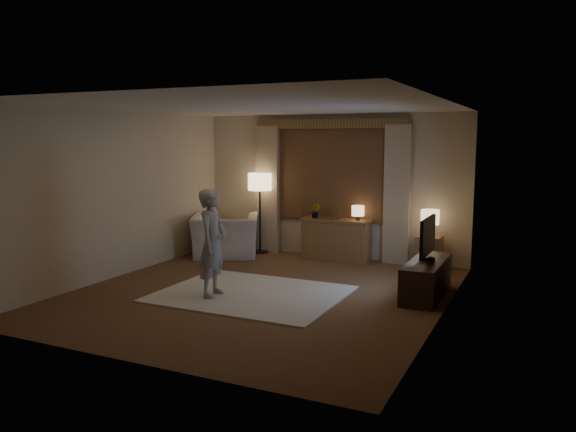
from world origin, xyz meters
The scene contains 13 objects.
room centered at (0.00, 0.50, 1.33)m, with size 5.04×5.54×2.64m.
rug centered at (-0.08, -0.15, 0.01)m, with size 2.50×2.00×0.02m, color #F1E6CA.
sideboard centered at (0.20, 2.50, 0.35)m, with size 1.20×0.40×0.70m, color brown.
picture_frame centered at (0.20, 2.50, 0.80)m, with size 0.16×0.02×0.20m, color brown.
plant centered at (-0.20, 2.50, 0.85)m, with size 0.17×0.13×0.30m, color #999999.
table_lamp_sideboard centered at (0.60, 2.50, 0.90)m, with size 0.22×0.22×0.30m.
floor_lamp centered at (-1.34, 2.50, 1.27)m, with size 0.44×0.44×1.52m.
armchair centered at (-1.73, 1.87, 0.39)m, with size 1.18×1.04×0.77m, color beige.
side_table centered at (1.86, 2.45, 0.28)m, with size 0.40×0.40×0.56m, color brown.
table_lamp_side centered at (1.86, 2.45, 0.87)m, with size 0.30×0.30×0.44m.
tv_stand centered at (2.15, 0.80, 0.25)m, with size 0.45×1.40×0.50m, color black.
tv centered at (2.15, 0.80, 0.83)m, with size 0.20×0.83×0.60m.
person centered at (-0.50, -0.48, 0.76)m, with size 0.54×0.35×1.48m, color gray.
Camera 1 is at (3.62, -6.83, 2.16)m, focal length 35.00 mm.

